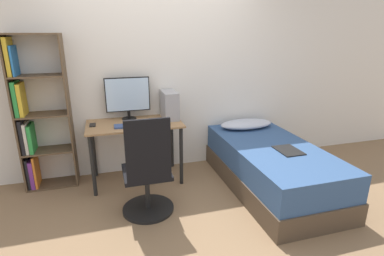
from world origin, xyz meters
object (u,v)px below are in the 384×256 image
(bookshelf, at_px, (34,119))
(pc_tower, at_px, (169,105))
(keyboard, at_px, (133,125))
(bed, at_px, (271,167))
(monitor, at_px, (128,96))
(office_chair, at_px, (148,179))

(bookshelf, height_order, pc_tower, bookshelf)
(bookshelf, distance_m, keyboard, 1.12)
(bed, relative_size, monitor, 3.54)
(bed, xyz_separation_m, keyboard, (-1.53, 0.52, 0.49))
(bed, height_order, monitor, monitor)
(office_chair, bearing_deg, bed, 5.73)
(monitor, bearing_deg, bed, -28.85)
(office_chair, bearing_deg, keyboard, 94.60)
(office_chair, relative_size, monitor, 1.96)
(bookshelf, relative_size, monitor, 3.30)
(bookshelf, bearing_deg, keyboard, -14.73)
(bookshelf, bearing_deg, bed, -17.17)
(bed, distance_m, keyboard, 1.69)
(pc_tower, bearing_deg, keyboard, -155.12)
(office_chair, distance_m, bed, 1.49)
(monitor, xyz_separation_m, pc_tower, (0.49, -0.11, -0.12))
(bookshelf, bearing_deg, pc_tower, -2.27)
(bookshelf, xyz_separation_m, keyboard, (1.08, -0.28, -0.08))
(office_chair, height_order, keyboard, office_chair)
(office_chair, distance_m, pc_tower, 1.11)
(office_chair, xyz_separation_m, bed, (1.47, 0.15, -0.13))
(bed, bearing_deg, office_chair, -174.27)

